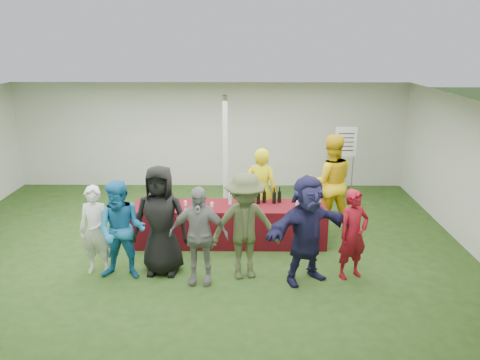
{
  "coord_description": "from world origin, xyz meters",
  "views": [
    {
      "loc": [
        0.89,
        -7.85,
        3.76
      ],
      "look_at": [
        0.8,
        0.37,
        1.25
      ],
      "focal_mm": 35.0,
      "sensor_mm": 36.0,
      "label": 1
    }
  ],
  "objects_px": {
    "staff_pourer": "(261,191)",
    "customer_0": "(96,230)",
    "customer_2": "(161,220)",
    "customer_5": "(307,230)",
    "serving_table": "(229,224)",
    "customer_1": "(122,231)",
    "staff_back": "(330,182)",
    "customer_3": "(199,235)",
    "wine_list_sign": "(345,148)",
    "customer_4": "(245,226)",
    "dump_bucket": "(314,205)",
    "customer_6": "(353,234)"
  },
  "relations": [
    {
      "from": "staff_pourer",
      "to": "customer_0",
      "type": "height_order",
      "value": "staff_pourer"
    },
    {
      "from": "customer_2",
      "to": "customer_5",
      "type": "bearing_deg",
      "value": -3.17
    },
    {
      "from": "serving_table",
      "to": "customer_5",
      "type": "distance_m",
      "value": 1.98
    },
    {
      "from": "customer_1",
      "to": "serving_table",
      "type": "bearing_deg",
      "value": 43.62
    },
    {
      "from": "staff_back",
      "to": "customer_3",
      "type": "bearing_deg",
      "value": 40.84
    },
    {
      "from": "customer_1",
      "to": "customer_3",
      "type": "xyz_separation_m",
      "value": [
        1.23,
        -0.13,
        -0.02
      ]
    },
    {
      "from": "serving_table",
      "to": "customer_3",
      "type": "xyz_separation_m",
      "value": [
        -0.43,
        -1.5,
        0.42
      ]
    },
    {
      "from": "customer_2",
      "to": "customer_3",
      "type": "relative_size",
      "value": 1.15
    },
    {
      "from": "customer_2",
      "to": "staff_pourer",
      "type": "bearing_deg",
      "value": 47.59
    },
    {
      "from": "staff_back",
      "to": "customer_5",
      "type": "bearing_deg",
      "value": 69.5
    },
    {
      "from": "serving_table",
      "to": "wine_list_sign",
      "type": "bearing_deg",
      "value": 42.42
    },
    {
      "from": "customer_2",
      "to": "customer_5",
      "type": "xyz_separation_m",
      "value": [
        2.34,
        -0.26,
        -0.04
      ]
    },
    {
      "from": "customer_0",
      "to": "customer_4",
      "type": "height_order",
      "value": "customer_4"
    },
    {
      "from": "customer_1",
      "to": "customer_3",
      "type": "distance_m",
      "value": 1.24
    },
    {
      "from": "customer_2",
      "to": "serving_table",
      "type": "bearing_deg",
      "value": 50.81
    },
    {
      "from": "customer_3",
      "to": "customer_5",
      "type": "relative_size",
      "value": 0.91
    },
    {
      "from": "serving_table",
      "to": "dump_bucket",
      "type": "distance_m",
      "value": 1.63
    },
    {
      "from": "staff_back",
      "to": "customer_4",
      "type": "bearing_deg",
      "value": 48.68
    },
    {
      "from": "staff_pourer",
      "to": "customer_1",
      "type": "height_order",
      "value": "staff_pourer"
    },
    {
      "from": "customer_2",
      "to": "customer_5",
      "type": "distance_m",
      "value": 2.35
    },
    {
      "from": "serving_table",
      "to": "customer_0",
      "type": "relative_size",
      "value": 2.39
    },
    {
      "from": "customer_6",
      "to": "staff_pourer",
      "type": "bearing_deg",
      "value": 103.83
    },
    {
      "from": "customer_0",
      "to": "customer_2",
      "type": "distance_m",
      "value": 1.08
    },
    {
      "from": "customer_3",
      "to": "customer_6",
      "type": "xyz_separation_m",
      "value": [
        2.46,
        0.19,
        -0.05
      ]
    },
    {
      "from": "wine_list_sign",
      "to": "customer_4",
      "type": "bearing_deg",
      "value": -122.03
    },
    {
      "from": "staff_pourer",
      "to": "staff_back",
      "type": "bearing_deg",
      "value": -151.57
    },
    {
      "from": "wine_list_sign",
      "to": "customer_2",
      "type": "height_order",
      "value": "customer_2"
    },
    {
      "from": "serving_table",
      "to": "customer_6",
      "type": "distance_m",
      "value": 2.44
    },
    {
      "from": "dump_bucket",
      "to": "customer_0",
      "type": "bearing_deg",
      "value": -164.94
    },
    {
      "from": "customer_0",
      "to": "customer_3",
      "type": "bearing_deg",
      "value": -3.53
    },
    {
      "from": "customer_6",
      "to": "customer_1",
      "type": "bearing_deg",
      "value": 156.34
    },
    {
      "from": "customer_5",
      "to": "customer_3",
      "type": "bearing_deg",
      "value": 155.06
    },
    {
      "from": "customer_6",
      "to": "staff_back",
      "type": "bearing_deg",
      "value": 66.13
    },
    {
      "from": "wine_list_sign",
      "to": "customer_2",
      "type": "distance_m",
      "value": 5.16
    },
    {
      "from": "wine_list_sign",
      "to": "customer_0",
      "type": "xyz_separation_m",
      "value": [
        -4.77,
        -3.61,
        -0.56
      ]
    },
    {
      "from": "customer_2",
      "to": "customer_1",
      "type": "bearing_deg",
      "value": -158.23
    },
    {
      "from": "staff_back",
      "to": "customer_3",
      "type": "xyz_separation_m",
      "value": [
        -2.43,
        -2.24,
        -0.18
      ]
    },
    {
      "from": "staff_pourer",
      "to": "staff_back",
      "type": "relative_size",
      "value": 0.89
    },
    {
      "from": "customer_0",
      "to": "staff_back",
      "type": "bearing_deg",
      "value": 31.42
    },
    {
      "from": "dump_bucket",
      "to": "serving_table",
      "type": "bearing_deg",
      "value": 171.89
    },
    {
      "from": "customer_1",
      "to": "customer_6",
      "type": "height_order",
      "value": "customer_1"
    },
    {
      "from": "serving_table",
      "to": "customer_5",
      "type": "relative_size",
      "value": 2.05
    },
    {
      "from": "serving_table",
      "to": "customer_4",
      "type": "height_order",
      "value": "customer_4"
    },
    {
      "from": "dump_bucket",
      "to": "customer_5",
      "type": "distance_m",
      "value": 1.25
    },
    {
      "from": "dump_bucket",
      "to": "customer_4",
      "type": "bearing_deg",
      "value": -138.42
    },
    {
      "from": "customer_3",
      "to": "customer_6",
      "type": "relative_size",
      "value": 1.07
    },
    {
      "from": "dump_bucket",
      "to": "staff_back",
      "type": "bearing_deg",
      "value": 64.65
    },
    {
      "from": "staff_back",
      "to": "customer_1",
      "type": "bearing_deg",
      "value": 28.12
    },
    {
      "from": "customer_5",
      "to": "customer_6",
      "type": "relative_size",
      "value": 1.18
    },
    {
      "from": "customer_0",
      "to": "customer_6",
      "type": "relative_size",
      "value": 1.01
    }
  ]
}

